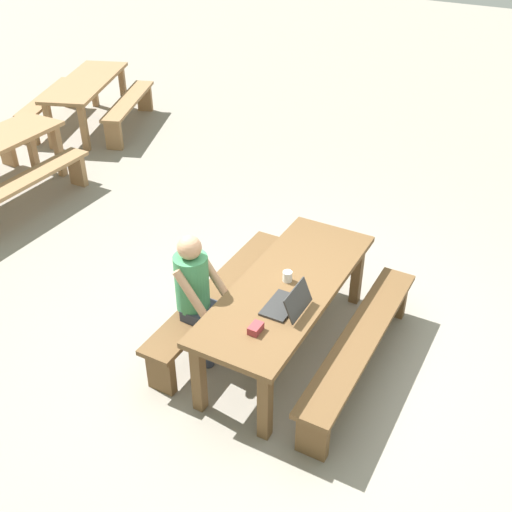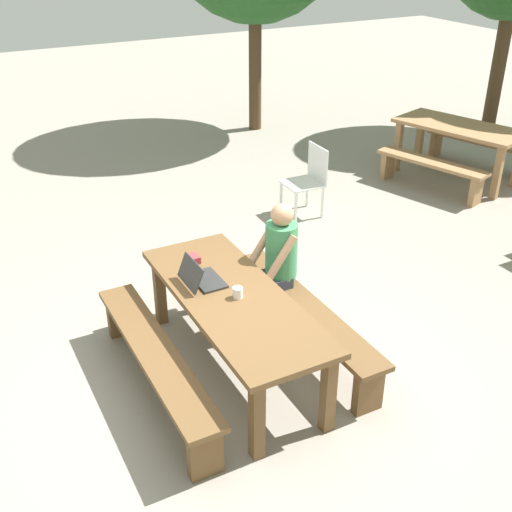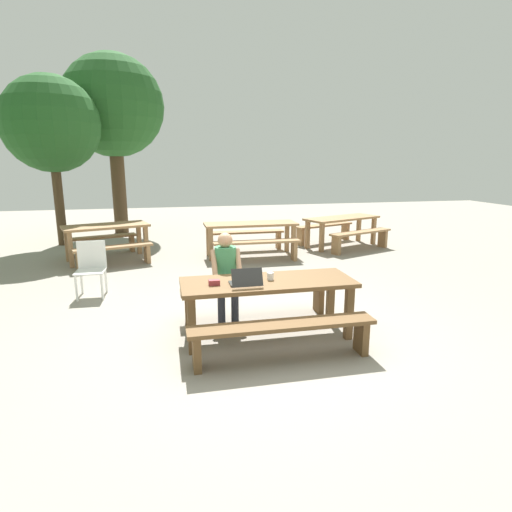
{
  "view_description": "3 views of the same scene",
  "coord_description": "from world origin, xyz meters",
  "px_view_note": "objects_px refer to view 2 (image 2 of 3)",
  "views": [
    {
      "loc": [
        -3.72,
        -1.73,
        3.76
      ],
      "look_at": [
        -0.09,
        0.25,
        0.97
      ],
      "focal_mm": 43.18,
      "sensor_mm": 36.0,
      "label": 1
    },
    {
      "loc": [
        3.83,
        -1.83,
        3.39
      ],
      "look_at": [
        -0.09,
        0.25,
        0.97
      ],
      "focal_mm": 44.73,
      "sensor_mm": 36.0,
      "label": 2
    },
    {
      "loc": [
        -1.19,
        -4.72,
        2.14
      ],
      "look_at": [
        -0.09,
        0.25,
        0.97
      ],
      "focal_mm": 29.43,
      "sensor_mm": 36.0,
      "label": 3
    }
  ],
  "objects_px": {
    "laptop": "(201,277)",
    "picnic_table_distant": "(459,134)",
    "coffee_mug": "(238,293)",
    "person_seated": "(277,258)",
    "small_pouch": "(194,259)",
    "plastic_chair": "(308,179)",
    "picnic_table_front": "(233,307)"
  },
  "relations": [
    {
      "from": "picnic_table_distant",
      "to": "small_pouch",
      "type": "bearing_deg",
      "value": -87.14
    },
    {
      "from": "plastic_chair",
      "to": "picnic_table_distant",
      "type": "bearing_deg",
      "value": 93.23
    },
    {
      "from": "small_pouch",
      "to": "coffee_mug",
      "type": "height_order",
      "value": "coffee_mug"
    },
    {
      "from": "plastic_chair",
      "to": "picnic_table_distant",
      "type": "height_order",
      "value": "plastic_chair"
    },
    {
      "from": "picnic_table_front",
      "to": "coffee_mug",
      "type": "bearing_deg",
      "value": 30.11
    },
    {
      "from": "small_pouch",
      "to": "coffee_mug",
      "type": "relative_size",
      "value": 1.41
    },
    {
      "from": "small_pouch",
      "to": "laptop",
      "type": "bearing_deg",
      "value": -14.2
    },
    {
      "from": "coffee_mug",
      "to": "person_seated",
      "type": "bearing_deg",
      "value": 126.4
    },
    {
      "from": "coffee_mug",
      "to": "plastic_chair",
      "type": "xyz_separation_m",
      "value": [
        -2.4,
        2.16,
        -0.3
      ]
    },
    {
      "from": "plastic_chair",
      "to": "laptop",
      "type": "bearing_deg",
      "value": -46.45
    },
    {
      "from": "small_pouch",
      "to": "coffee_mug",
      "type": "bearing_deg",
      "value": 6.31
    },
    {
      "from": "plastic_chair",
      "to": "picnic_table_distant",
      "type": "relative_size",
      "value": 0.46
    },
    {
      "from": "small_pouch",
      "to": "plastic_chair",
      "type": "xyz_separation_m",
      "value": [
        -1.71,
        2.24,
        -0.29
      ]
    },
    {
      "from": "coffee_mug",
      "to": "picnic_table_distant",
      "type": "height_order",
      "value": "coffee_mug"
    },
    {
      "from": "laptop",
      "to": "plastic_chair",
      "type": "distance_m",
      "value": 3.13
    },
    {
      "from": "coffee_mug",
      "to": "person_seated",
      "type": "relative_size",
      "value": 0.07
    },
    {
      "from": "coffee_mug",
      "to": "picnic_table_distant",
      "type": "xyz_separation_m",
      "value": [
        -2.45,
        4.65,
        -0.11
      ]
    },
    {
      "from": "person_seated",
      "to": "picnic_table_distant",
      "type": "xyz_separation_m",
      "value": [
        -2.0,
        4.04,
        -0.05
      ]
    },
    {
      "from": "picnic_table_front",
      "to": "picnic_table_distant",
      "type": "bearing_deg",
      "value": 117.35
    },
    {
      "from": "laptop",
      "to": "small_pouch",
      "type": "height_order",
      "value": "laptop"
    },
    {
      "from": "laptop",
      "to": "person_seated",
      "type": "xyz_separation_m",
      "value": [
        -0.11,
        0.78,
        -0.08
      ]
    },
    {
      "from": "coffee_mug",
      "to": "plastic_chair",
      "type": "bearing_deg",
      "value": 137.98
    },
    {
      "from": "picnic_table_distant",
      "to": "person_seated",
      "type": "bearing_deg",
      "value": -81.21
    },
    {
      "from": "person_seated",
      "to": "plastic_chair",
      "type": "bearing_deg",
      "value": 141.48
    },
    {
      "from": "small_pouch",
      "to": "plastic_chair",
      "type": "distance_m",
      "value": 2.83
    },
    {
      "from": "coffee_mug",
      "to": "plastic_chair",
      "type": "relative_size",
      "value": 0.1
    },
    {
      "from": "laptop",
      "to": "picnic_table_distant",
      "type": "distance_m",
      "value": 5.26
    },
    {
      "from": "laptop",
      "to": "person_seated",
      "type": "bearing_deg",
      "value": -81.95
    },
    {
      "from": "laptop",
      "to": "picnic_table_distant",
      "type": "bearing_deg",
      "value": -66.56
    },
    {
      "from": "laptop",
      "to": "plastic_chair",
      "type": "relative_size",
      "value": 0.41
    },
    {
      "from": "person_seated",
      "to": "picnic_table_distant",
      "type": "distance_m",
      "value": 4.51
    },
    {
      "from": "person_seated",
      "to": "small_pouch",
      "type": "bearing_deg",
      "value": -109.34
    }
  ]
}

